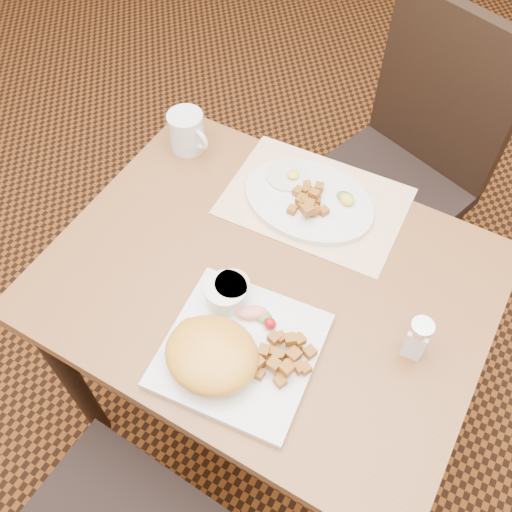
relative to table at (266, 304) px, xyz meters
The scene contains 15 objects.
ground 0.64m from the table, ahead, with size 8.00×8.00×0.00m, color black.
table is the anchor object (origin of this frame).
chair_far 0.70m from the table, 82.80° to the left, with size 0.53×0.54×0.97m.
placemat 0.26m from the table, 91.41° to the left, with size 0.40×0.28×0.00m, color white.
plate_square 0.21m from the table, 77.26° to the right, with size 0.28×0.28×0.02m, color silver.
plate_oval 0.25m from the table, 94.06° to the left, with size 0.30×0.23×0.02m, color silver, non-canonical shape.
hollandaise_mound 0.27m from the table, 88.13° to the right, with size 0.18×0.16×0.06m.
ramekin 0.18m from the table, 112.50° to the right, with size 0.08×0.09×0.05m.
garnish_sq 0.17m from the table, 69.75° to the right, with size 0.09×0.06×0.03m.
fried_egg 0.30m from the table, 108.74° to the left, with size 0.10×0.10×0.02m.
garnish_ov 0.30m from the table, 77.00° to the left, with size 0.05×0.05×0.02m.
salt_shaker 0.36m from the table, ahead, with size 0.04×0.04×0.10m.
coffee_mug 0.46m from the table, 145.74° to the left, with size 0.12×0.09×0.10m.
home_fries_sq 0.24m from the table, 52.72° to the right, with size 0.10×0.11×0.04m.
home_fries_ov 0.25m from the table, 92.39° to the left, with size 0.10×0.11×0.04m.
Camera 1 is at (0.30, -0.57, 1.74)m, focal length 40.00 mm.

